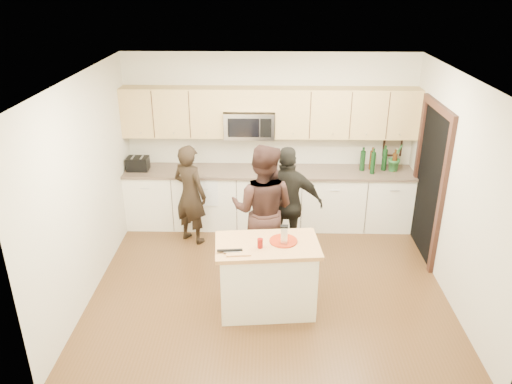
{
  "coord_description": "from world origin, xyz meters",
  "views": [
    {
      "loc": [
        -0.04,
        -5.57,
        3.77
      ],
      "look_at": [
        -0.18,
        0.35,
        1.16
      ],
      "focal_mm": 35.0,
      "sensor_mm": 36.0,
      "label": 1
    }
  ],
  "objects_px": {
    "island": "(267,276)",
    "toaster": "(138,164)",
    "woman_center": "(263,210)",
    "woman_right": "(288,204)",
    "woman_left": "(190,194)"
  },
  "relations": [
    {
      "from": "woman_left",
      "to": "toaster",
      "type": "bearing_deg",
      "value": 0.05
    },
    {
      "from": "island",
      "to": "woman_right",
      "type": "distance_m",
      "value": 1.32
    },
    {
      "from": "island",
      "to": "woman_left",
      "type": "bearing_deg",
      "value": 119.0
    },
    {
      "from": "woman_center",
      "to": "woman_right",
      "type": "height_order",
      "value": "woman_center"
    },
    {
      "from": "woman_center",
      "to": "woman_right",
      "type": "bearing_deg",
      "value": -121.29
    },
    {
      "from": "island",
      "to": "toaster",
      "type": "relative_size",
      "value": 3.84
    },
    {
      "from": "island",
      "to": "woman_center",
      "type": "height_order",
      "value": "woman_center"
    },
    {
      "from": "island",
      "to": "woman_center",
      "type": "bearing_deg",
      "value": 88.6
    },
    {
      "from": "woman_center",
      "to": "island",
      "type": "bearing_deg",
      "value": 106.84
    },
    {
      "from": "toaster",
      "to": "woman_right",
      "type": "distance_m",
      "value": 2.51
    },
    {
      "from": "toaster",
      "to": "island",
      "type": "bearing_deg",
      "value": -47.53
    },
    {
      "from": "woman_left",
      "to": "woman_center",
      "type": "height_order",
      "value": "woman_center"
    },
    {
      "from": "woman_left",
      "to": "island",
      "type": "bearing_deg",
      "value": 155.9
    },
    {
      "from": "woman_left",
      "to": "woman_center",
      "type": "distance_m",
      "value": 1.35
    },
    {
      "from": "island",
      "to": "toaster",
      "type": "bearing_deg",
      "value": 127.11
    }
  ]
}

